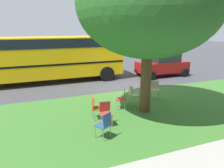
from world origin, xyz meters
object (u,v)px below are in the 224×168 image
(street_tree, at_px, (149,5))
(chair_5, at_px, (95,106))
(chair_4, at_px, (155,88))
(school_bus, at_px, (41,55))
(chair_1, at_px, (133,93))
(chair_3, at_px, (105,124))
(chair_2, at_px, (106,112))
(parked_car, at_px, (163,65))
(chair_0, at_px, (122,97))

(street_tree, height_order, chair_5, street_tree)
(chair_4, height_order, school_bus, school_bus)
(school_bus, bearing_deg, chair_1, 121.83)
(chair_5, bearing_deg, chair_1, -155.79)
(chair_3, bearing_deg, chair_5, -96.23)
(chair_2, relative_size, chair_4, 1.00)
(chair_1, height_order, parked_car, parked_car)
(chair_1, height_order, chair_3, same)
(street_tree, xyz_separation_m, school_bus, (3.72, -6.76, -2.53))
(chair_0, relative_size, chair_5, 1.00)
(street_tree, height_order, chair_3, street_tree)
(chair_3, height_order, parked_car, parked_car)
(chair_1, bearing_deg, school_bus, -58.17)
(chair_4, bearing_deg, chair_2, 30.89)
(chair_0, height_order, chair_4, same)
(chair_1, xyz_separation_m, parked_car, (-4.70, -4.53, 0.32))
(chair_5, xyz_separation_m, parked_car, (-6.79, -5.47, 0.32))
(chair_5, bearing_deg, chair_3, 83.77)
(chair_0, xyz_separation_m, chair_3, (1.57, 2.14, 0.00))
(chair_1, height_order, school_bus, school_bus)
(school_bus, bearing_deg, chair_0, 115.36)
(chair_0, bearing_deg, chair_1, -153.31)
(chair_0, xyz_separation_m, chair_2, (1.21, 1.23, 0.00))
(chair_4, relative_size, chair_5, 1.00)
(chair_4, xyz_separation_m, school_bus, (5.07, -5.40, 1.24))
(street_tree, xyz_separation_m, chair_5, (2.19, 0.01, -3.77))
(chair_4, bearing_deg, chair_1, 16.46)
(chair_1, distance_m, chair_2, 2.47)
(chair_0, bearing_deg, school_bus, -64.64)
(street_tree, xyz_separation_m, parked_car, (-4.60, -5.46, -3.46))
(chair_1, bearing_deg, chair_0, 26.69)
(chair_2, distance_m, chair_4, 3.91)
(chair_3, relative_size, parked_car, 0.24)
(chair_3, distance_m, parked_car, 9.88)
(chair_3, bearing_deg, school_bus, -80.68)
(school_bus, bearing_deg, parked_car, 171.10)
(chair_1, distance_m, parked_car, 6.54)
(chair_5, bearing_deg, street_tree, -179.67)
(chair_2, xyz_separation_m, chair_3, (0.36, 0.91, 0.00))
(chair_1, distance_m, school_bus, 6.98)
(chair_5, bearing_deg, chair_4, -158.87)
(chair_2, bearing_deg, school_bus, -76.93)
(street_tree, height_order, chair_0, street_tree)
(chair_0, distance_m, parked_car, 7.28)
(chair_2, xyz_separation_m, chair_4, (-3.35, -2.01, 0.00))
(chair_2, relative_size, chair_3, 1.00)
(parked_car, bearing_deg, chair_3, 45.21)
(chair_4, bearing_deg, street_tree, 45.13)
(chair_0, bearing_deg, chair_3, 53.75)
(parked_car, bearing_deg, school_bus, -8.90)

